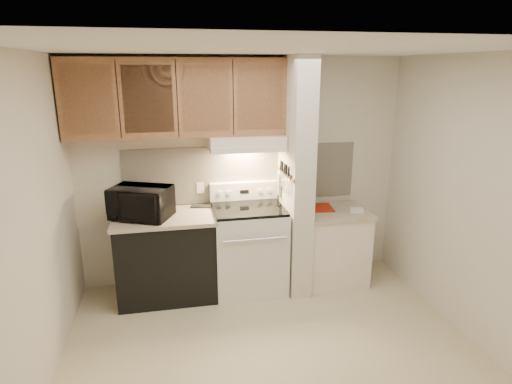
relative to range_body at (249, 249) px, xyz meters
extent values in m
plane|color=beige|center=(0.00, -1.16, -0.46)|extent=(3.60, 3.60, 0.00)
plane|color=white|center=(0.00, -1.16, 2.04)|extent=(3.60, 3.60, 0.00)
cube|color=beige|center=(0.00, 0.34, 0.79)|extent=(3.60, 2.50, 0.02)
cube|color=beige|center=(-1.80, -1.16, 0.79)|extent=(0.02, 3.00, 2.50)
cube|color=beige|center=(1.80, -1.16, 0.79)|extent=(0.02, 3.00, 2.50)
cube|color=beige|center=(0.00, 0.33, 0.78)|extent=(2.60, 0.02, 0.63)
cube|color=silver|center=(0.00, 0.00, 0.00)|extent=(0.76, 0.65, 0.92)
cube|color=black|center=(0.00, -0.32, 0.04)|extent=(0.50, 0.01, 0.30)
cylinder|color=silver|center=(0.00, -0.35, 0.26)|extent=(0.65, 0.02, 0.02)
cube|color=black|center=(0.00, 0.00, 0.48)|extent=(0.74, 0.64, 0.03)
cube|color=silver|center=(0.00, 0.28, 0.59)|extent=(0.76, 0.08, 0.20)
cube|color=black|center=(0.00, 0.24, 0.59)|extent=(0.10, 0.01, 0.04)
cylinder|color=silver|center=(-0.28, 0.24, 0.59)|extent=(0.05, 0.02, 0.05)
cylinder|color=silver|center=(-0.18, 0.24, 0.59)|extent=(0.05, 0.02, 0.05)
cylinder|color=silver|center=(0.18, 0.24, 0.59)|extent=(0.05, 0.02, 0.05)
cylinder|color=silver|center=(0.28, 0.24, 0.59)|extent=(0.05, 0.02, 0.05)
cube|color=black|center=(-0.88, 0.01, -0.03)|extent=(1.00, 0.63, 0.87)
cube|color=#BAA78D|center=(-0.88, 0.01, 0.43)|extent=(1.04, 0.67, 0.04)
cube|color=black|center=(-0.48, 0.21, 0.46)|extent=(0.24, 0.12, 0.02)
cylinder|color=#255B57|center=(-1.23, 0.23, 0.50)|extent=(0.12, 0.12, 0.10)
cube|color=#F4E3CF|center=(-0.48, 0.32, 0.64)|extent=(0.08, 0.01, 0.12)
imported|color=black|center=(-1.10, -0.01, 0.61)|extent=(0.69, 0.59, 0.32)
cube|color=beige|center=(0.51, -0.01, 0.79)|extent=(0.22, 0.70, 2.50)
cube|color=#94613C|center=(0.39, -0.01, 0.84)|extent=(0.01, 0.70, 0.04)
cube|color=black|center=(0.39, -0.06, 0.86)|extent=(0.02, 0.42, 0.04)
cube|color=silver|center=(0.38, -0.22, 0.76)|extent=(0.01, 0.03, 0.16)
cylinder|color=black|center=(0.38, -0.22, 0.91)|extent=(0.02, 0.02, 0.10)
cube|color=silver|center=(0.38, -0.14, 0.75)|extent=(0.01, 0.04, 0.18)
cylinder|color=black|center=(0.38, -0.12, 0.91)|extent=(0.02, 0.02, 0.10)
cube|color=silver|center=(0.38, -0.05, 0.74)|extent=(0.01, 0.04, 0.20)
cylinder|color=black|center=(0.38, -0.06, 0.91)|extent=(0.02, 0.02, 0.10)
cube|color=silver|center=(0.38, 0.03, 0.76)|extent=(0.01, 0.04, 0.16)
cylinder|color=black|center=(0.38, 0.03, 0.91)|extent=(0.02, 0.02, 0.10)
cube|color=silver|center=(0.38, 0.10, 0.75)|extent=(0.01, 0.04, 0.18)
cylinder|color=black|center=(0.38, 0.10, 0.91)|extent=(0.02, 0.02, 0.10)
cube|color=gray|center=(0.38, 0.17, 0.68)|extent=(0.03, 0.10, 0.23)
cube|color=#F4E3CF|center=(0.97, -0.01, -0.06)|extent=(0.70, 0.60, 0.81)
cube|color=#BAA78D|center=(0.97, -0.01, 0.37)|extent=(0.74, 0.64, 0.04)
cube|color=#AA220E|center=(0.86, 0.09, 0.40)|extent=(0.27, 0.34, 0.01)
cube|color=white|center=(1.19, -0.11, 0.41)|extent=(0.16, 0.13, 0.04)
cube|color=#F4E3CF|center=(0.00, 0.12, 1.17)|extent=(0.78, 0.44, 0.15)
cube|color=#F4E3CF|center=(0.00, -0.08, 1.12)|extent=(0.78, 0.04, 0.06)
cube|color=#94613C|center=(-0.69, 0.17, 1.62)|extent=(2.18, 0.33, 0.77)
cube|color=#94613C|center=(-1.51, 0.01, 1.62)|extent=(0.46, 0.01, 0.63)
cube|color=black|center=(-1.23, 0.01, 1.62)|extent=(0.01, 0.01, 0.73)
cube|color=#94613C|center=(-0.96, 0.01, 1.62)|extent=(0.46, 0.01, 0.63)
cube|color=black|center=(-0.69, 0.01, 1.62)|extent=(0.01, 0.01, 0.73)
cube|color=#94613C|center=(-0.42, 0.01, 1.62)|extent=(0.46, 0.01, 0.63)
cube|color=black|center=(-0.14, 0.01, 1.62)|extent=(0.01, 0.01, 0.73)
cube|color=#94613C|center=(0.13, 0.01, 1.62)|extent=(0.46, 0.01, 0.63)
camera|label=1|loc=(-0.77, -4.25, 1.91)|focal=30.00mm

